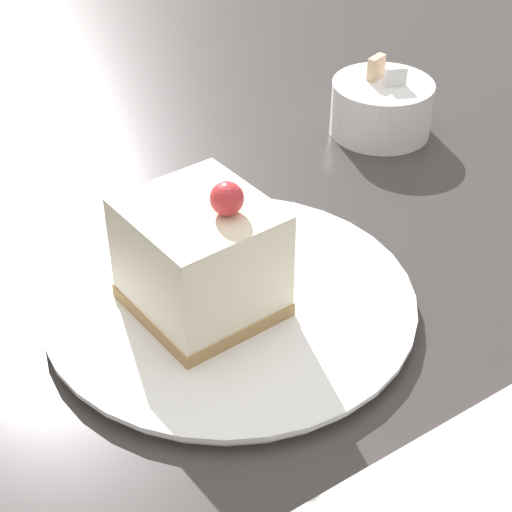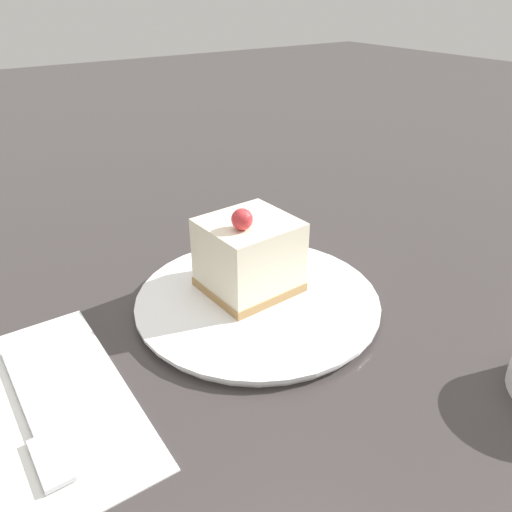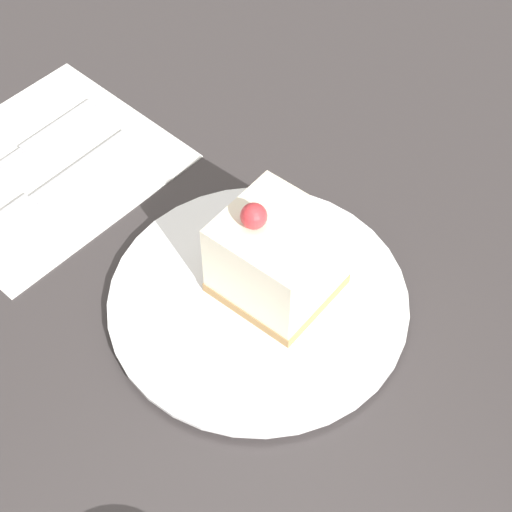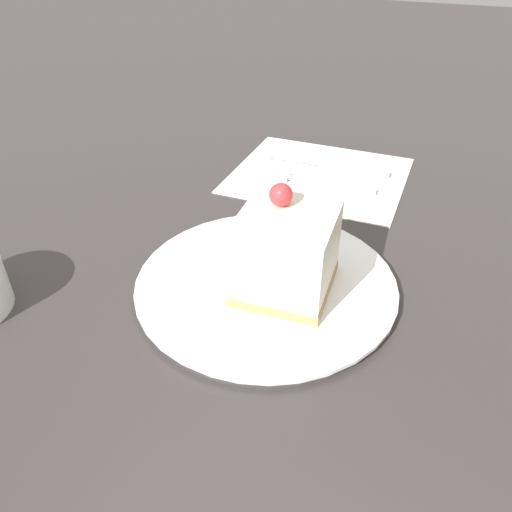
% 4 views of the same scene
% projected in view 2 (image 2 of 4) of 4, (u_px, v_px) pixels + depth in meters
% --- Properties ---
extents(ground_plane, '(4.00, 4.00, 0.00)m').
position_uv_depth(ground_plane, '(280.00, 303.00, 0.56)').
color(ground_plane, '#383333').
extents(plate, '(0.27, 0.27, 0.01)m').
position_uv_depth(plate, '(257.00, 300.00, 0.55)').
color(plate, white).
rests_on(plate, ground_plane).
extents(cake_slice, '(0.10, 0.10, 0.10)m').
position_uv_depth(cake_slice, '(249.00, 255.00, 0.54)').
color(cake_slice, '#AD8451').
rests_on(cake_slice, plate).
extents(fork, '(0.02, 0.18, 0.00)m').
position_uv_depth(fork, '(34.00, 420.00, 0.40)').
color(fork, '#B2B2B7').
rests_on(fork, napkin).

